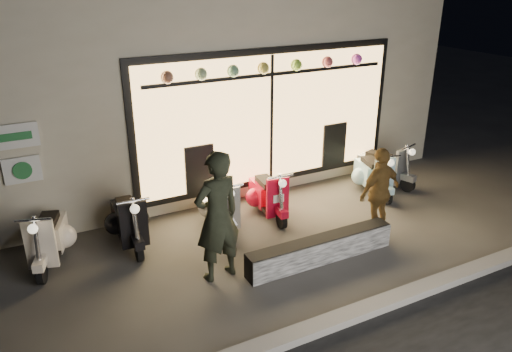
{
  "coord_description": "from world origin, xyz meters",
  "views": [
    {
      "loc": [
        -3.69,
        -6.08,
        4.17
      ],
      "look_at": [
        -0.22,
        0.6,
        1.05
      ],
      "focal_mm": 35.0,
      "sensor_mm": 36.0,
      "label": 1
    }
  ],
  "objects": [
    {
      "name": "ground",
      "position": [
        0.0,
        0.0,
        0.0
      ],
      "size": [
        40.0,
        40.0,
        0.0
      ],
      "primitive_type": "plane",
      "color": "#383533",
      "rests_on": "ground"
    },
    {
      "name": "kerb",
      "position": [
        0.0,
        -2.0,
        0.06
      ],
      "size": [
        40.0,
        0.25,
        0.12
      ],
      "primitive_type": "cube",
      "color": "slate",
      "rests_on": "ground"
    },
    {
      "name": "shop_building",
      "position": [
        0.0,
        4.98,
        2.1
      ],
      "size": [
        10.2,
        6.23,
        4.2
      ],
      "color": "beige",
      "rests_on": "ground"
    },
    {
      "name": "graffiti_barrier",
      "position": [
        0.25,
        -0.65,
        0.2
      ],
      "size": [
        2.48,
        0.28,
        0.4
      ],
      "primitive_type": "cube",
      "color": "black",
      "rests_on": "ground"
    },
    {
      "name": "scooter_silver",
      "position": [
        -0.61,
        1.19,
        0.38
      ],
      "size": [
        0.57,
        1.34,
        0.95
      ],
      "rotation": [
        0.0,
        0.0,
        -0.17
      ],
      "color": "black",
      "rests_on": "ground"
    },
    {
      "name": "scooter_red",
      "position": [
        0.32,
        1.21,
        0.37
      ],
      "size": [
        0.49,
        1.29,
        0.92
      ],
      "rotation": [
        0.0,
        0.0,
        -0.11
      ],
      "color": "black",
      "rests_on": "ground"
    },
    {
      "name": "scooter_black",
      "position": [
        -2.19,
        1.34,
        0.39
      ],
      "size": [
        0.46,
        1.34,
        0.96
      ],
      "rotation": [
        0.0,
        0.0,
        -0.05
      ],
      "color": "black",
      "rests_on": "ground"
    },
    {
      "name": "scooter_cream",
      "position": [
        -3.41,
        1.36,
        0.38
      ],
      "size": [
        0.7,
        1.33,
        0.95
      ],
      "rotation": [
        0.0,
        0.0,
        -0.31
      ],
      "color": "black",
      "rests_on": "ground"
    },
    {
      "name": "scooter_blue",
      "position": [
        2.68,
        1.1,
        0.37
      ],
      "size": [
        0.6,
        1.29,
        0.92
      ],
      "rotation": [
        0.0,
        0.0,
        -0.23
      ],
      "color": "black",
      "rests_on": "ground"
    },
    {
      "name": "scooter_grey",
      "position": [
        3.09,
        1.34,
        0.37
      ],
      "size": [
        0.67,
        1.29,
        0.92
      ],
      "rotation": [
        0.0,
        0.0,
        0.31
      ],
      "color": "black",
      "rests_on": "ground"
    },
    {
      "name": "man",
      "position": [
        -1.3,
        -0.31,
        0.98
      ],
      "size": [
        0.78,
        0.58,
        1.95
      ],
      "primitive_type": "imported",
      "rotation": [
        0.0,
        0.0,
        3.3
      ],
      "color": "black",
      "rests_on": "ground"
    },
    {
      "name": "woman",
      "position": [
        1.62,
        -0.33,
        0.76
      ],
      "size": [
        0.94,
        0.51,
        1.52
      ],
      "primitive_type": "imported",
      "rotation": [
        0.0,
        0.0,
        3.3
      ],
      "color": "brown",
      "rests_on": "ground"
    }
  ]
}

